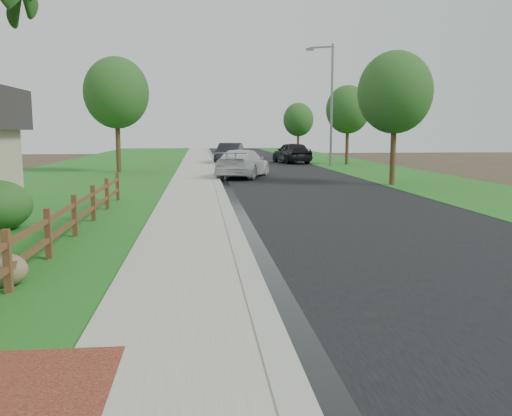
{
  "coord_description": "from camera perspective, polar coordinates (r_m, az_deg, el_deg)",
  "views": [
    {
      "loc": [
        -0.48,
        -6.11,
        2.66
      ],
      "look_at": [
        0.63,
        4.6,
        1.13
      ],
      "focal_mm": 38.0,
      "sensor_mm": 36.0,
      "label": 1
    }
  ],
  "objects": [
    {
      "name": "road",
      "position": [
        41.51,
        1.11,
        4.42
      ],
      "size": [
        8.0,
        90.0,
        0.02
      ],
      "primitive_type": "cube",
      "color": "black",
      "rests_on": "ground"
    },
    {
      "name": "boulder",
      "position": [
        10.26,
        -25.37,
        -5.95
      ],
      "size": [
        0.93,
        0.7,
        0.62
      ],
      "primitive_type": "ellipsoid",
      "rotation": [
        0.0,
        0.0,
        0.0
      ],
      "color": "#776444",
      "rests_on": "ground"
    },
    {
      "name": "brick_patch",
      "position": [
        5.99,
        -23.21,
        -18.37
      ],
      "size": [
        1.6,
        2.4,
        0.11
      ],
      "primitive_type": "cube",
      "color": "maroon",
      "rests_on": "ground"
    },
    {
      "name": "curb",
      "position": [
        41.21,
        -4.72,
        4.44
      ],
      "size": [
        0.4,
        90.0,
        0.12
      ],
      "primitive_type": "cube",
      "color": "#9B988C",
      "rests_on": "ground"
    },
    {
      "name": "verge_far",
      "position": [
        42.9,
        10.32,
        4.42
      ],
      "size": [
        6.0,
        90.0,
        0.04
      ],
      "primitive_type": "cube",
      "color": "#215919",
      "rests_on": "ground"
    },
    {
      "name": "ground",
      "position": [
        6.68,
        -1.39,
        -15.36
      ],
      "size": [
        120.0,
        120.0,
        0.0
      ],
      "primitive_type": "plane",
      "color": "#3B3120"
    },
    {
      "name": "tree_mid_right",
      "position": [
        43.97,
        9.65,
        10.17
      ],
      "size": [
        3.45,
        3.45,
        6.26
      ],
      "color": "#372816",
      "rests_on": "ground"
    },
    {
      "name": "streetlight",
      "position": [
        40.83,
        7.74,
        11.37
      ],
      "size": [
        1.94,
        1.0,
        8.92
      ],
      "color": "slate",
      "rests_on": "ground"
    },
    {
      "name": "ranch_fence",
      "position": [
        13.06,
        -19.69,
        -1.39
      ],
      "size": [
        0.12,
        16.92,
        1.1
      ],
      "color": "#4F2B1A",
      "rests_on": "ground"
    },
    {
      "name": "white_suv",
      "position": [
        31.35,
        -1.39,
        4.71
      ],
      "size": [
        3.9,
        5.91,
        1.59
      ],
      "primitive_type": "imported",
      "rotation": [
        0.0,
        0.0,
        2.81
      ],
      "color": "silver",
      "rests_on": "road"
    },
    {
      "name": "wet_gutter",
      "position": [
        41.22,
        -4.23,
        4.39
      ],
      "size": [
        0.5,
        90.0,
        0.0
      ],
      "primitive_type": "cube",
      "color": "black",
      "rests_on": "road"
    },
    {
      "name": "tree_near_right",
      "position": [
        27.65,
        14.43,
        11.68
      ],
      "size": [
        3.62,
        3.62,
        6.52
      ],
      "color": "#372816",
      "rests_on": "ground"
    },
    {
      "name": "dark_car_mid",
      "position": [
        45.64,
        3.77,
        5.85
      ],
      "size": [
        2.98,
        5.42,
        1.75
      ],
      "primitive_type": "imported",
      "rotation": [
        0.0,
        0.0,
        3.33
      ],
      "color": "black",
      "rests_on": "road"
    },
    {
      "name": "tree_mid_left",
      "position": [
        36.09,
        -14.48,
        11.64
      ],
      "size": [
        4.1,
        4.1,
        7.33
      ],
      "color": "#372816",
      "rests_on": "ground"
    },
    {
      "name": "lawn_near",
      "position": [
        41.88,
        -16.31,
        4.14
      ],
      "size": [
        9.0,
        90.0,
        0.04
      ],
      "primitive_type": "cube",
      "color": "#215919",
      "rests_on": "ground"
    },
    {
      "name": "sidewalk",
      "position": [
        41.2,
        -6.53,
        4.4
      ],
      "size": [
        2.2,
        90.0,
        0.1
      ],
      "primitive_type": "cube",
      "color": "#9B9487",
      "rests_on": "ground"
    },
    {
      "name": "grass_strip",
      "position": [
        41.26,
        -9.17,
        4.32
      ],
      "size": [
        1.6,
        90.0,
        0.06
      ],
      "primitive_type": "cube",
      "color": "#215919",
      "rests_on": "ground"
    },
    {
      "name": "tree_far_right",
      "position": [
        52.74,
        4.48,
        9.25
      ],
      "size": [
        2.91,
        2.91,
        5.37
      ],
      "color": "#372816",
      "rests_on": "ground"
    },
    {
      "name": "dark_car_far",
      "position": [
        44.97,
        -2.78,
        5.78
      ],
      "size": [
        2.81,
        5.36,
        1.68
      ],
      "primitive_type": "imported",
      "rotation": [
        0.0,
        0.0,
        -0.21
      ],
      "color": "black",
      "rests_on": "road"
    }
  ]
}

